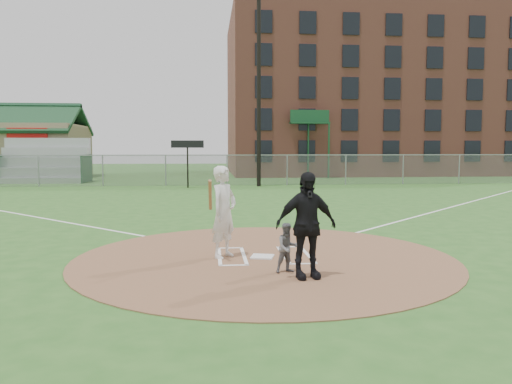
{
  "coord_description": "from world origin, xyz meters",
  "views": [
    {
      "loc": [
        -1.23,
        -10.87,
        2.43
      ],
      "look_at": [
        0.0,
        2.0,
        1.3
      ],
      "focal_mm": 35.0,
      "sensor_mm": 36.0,
      "label": 1
    }
  ],
  "objects": [
    {
      "name": "catcher",
      "position": [
        0.29,
        -1.42,
        0.51
      ],
      "size": [
        0.55,
        0.48,
        0.97
      ],
      "primitive_type": "imported",
      "rotation": [
        0.0,
        0.0,
        0.26
      ],
      "color": "slate",
      "rests_on": "dirt_circle"
    },
    {
      "name": "brick_warehouse",
      "position": [
        16.0,
        37.96,
        7.5
      ],
      "size": [
        30.0,
        17.17,
        15.0
      ],
      "color": "#9F5344",
      "rests_on": "ground"
    },
    {
      "name": "dirt_circle",
      "position": [
        0.0,
        0.0,
        0.01
      ],
      "size": [
        8.4,
        8.4,
        0.02
      ],
      "primitive_type": "cylinder",
      "color": "brown",
      "rests_on": "ground"
    },
    {
      "name": "home_plate",
      "position": [
        -0.05,
        -0.03,
        0.04
      ],
      "size": [
        0.59,
        0.59,
        0.03
      ],
      "primitive_type": "cube",
      "rotation": [
        0.0,
        0.0,
        -0.26
      ],
      "color": "white",
      "rests_on": "dirt_circle"
    },
    {
      "name": "ground",
      "position": [
        0.0,
        0.0,
        0.0
      ],
      "size": [
        140.0,
        140.0,
        0.0
      ],
      "primitive_type": "plane",
      "color": "#2B5C1F",
      "rests_on": "ground"
    },
    {
      "name": "outfield_fence",
      "position": [
        0.0,
        22.0,
        1.02
      ],
      "size": [
        56.08,
        0.08,
        2.03
      ],
      "color": "slate",
      "rests_on": "ground"
    },
    {
      "name": "batter_at_plate",
      "position": [
        -0.9,
        0.06,
        1.04
      ],
      "size": [
        0.84,
        1.14,
        2.03
      ],
      "color": "silver",
      "rests_on": "dirt_circle"
    },
    {
      "name": "batters_boxes",
      "position": [
        0.0,
        0.15,
        0.03
      ],
      "size": [
        2.08,
        1.88,
        0.01
      ],
      "color": "white",
      "rests_on": "dirt_circle"
    },
    {
      "name": "scoreboard_sign",
      "position": [
        -2.5,
        20.2,
        2.39
      ],
      "size": [
        2.0,
        0.1,
        2.93
      ],
      "color": "black",
      "rests_on": "ground"
    },
    {
      "name": "bleachers",
      "position": [
        -13.0,
        26.2,
        1.59
      ],
      "size": [
        6.08,
        3.2,
        3.2
      ],
      "color": "#B7BABF",
      "rests_on": "ground"
    },
    {
      "name": "clubhouse",
      "position": [
        -18.0,
        32.99,
        2.39
      ],
      "size": [
        12.2,
        8.71,
        6.23
      ],
      "color": "gray",
      "rests_on": "ground"
    },
    {
      "name": "umpire",
      "position": [
        0.56,
        -1.85,
        1.01
      ],
      "size": [
        1.23,
        0.66,
        1.99
      ],
      "primitive_type": "imported",
      "rotation": [
        0.0,
        0.0,
        0.16
      ],
      "color": "black",
      "rests_on": "dirt_circle"
    },
    {
      "name": "foul_line_first",
      "position": [
        9.0,
        9.0,
        0.01
      ],
      "size": [
        17.04,
        17.04,
        0.01
      ],
      "primitive_type": "cube",
      "rotation": [
        0.0,
        0.0,
        -0.79
      ],
      "color": "white",
      "rests_on": "ground"
    },
    {
      "name": "foul_line_third",
      "position": [
        -9.0,
        9.0,
        0.01
      ],
      "size": [
        17.04,
        17.04,
        0.01
      ],
      "primitive_type": "cube",
      "rotation": [
        0.0,
        0.0,
        0.79
      ],
      "color": "white",
      "rests_on": "ground"
    },
    {
      "name": "light_pole",
      "position": [
        2.0,
        21.0,
        6.61
      ],
      "size": [
        1.2,
        0.3,
        12.22
      ],
      "color": "black",
      "rests_on": "ground"
    }
  ]
}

